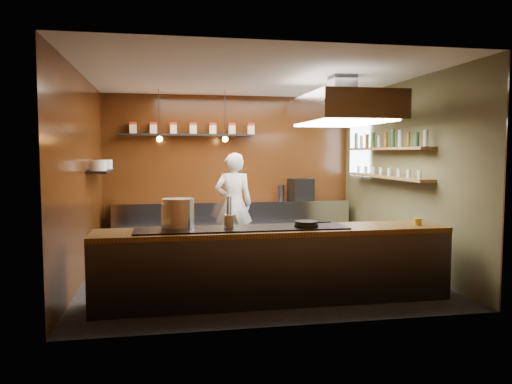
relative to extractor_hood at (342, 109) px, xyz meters
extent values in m
plane|color=black|center=(-1.30, 0.40, -2.51)|extent=(5.00, 5.00, 0.00)
plane|color=#3A1A0A|center=(-1.30, 2.90, -1.01)|extent=(5.00, 0.00, 5.00)
plane|color=#3A1A0A|center=(-3.80, 0.40, -1.01)|extent=(0.00, 5.00, 5.00)
plane|color=#484428|center=(1.20, 0.40, -1.01)|extent=(0.00, 5.00, 5.00)
plane|color=silver|center=(-1.30, 0.40, 0.49)|extent=(5.00, 5.00, 0.00)
plane|color=white|center=(1.15, 2.10, -0.61)|extent=(0.00, 1.00, 1.00)
cube|color=silver|center=(-1.30, 2.57, -2.06)|extent=(4.60, 0.65, 0.90)
cube|color=#38383D|center=(-1.30, -1.20, -2.08)|extent=(4.40, 0.70, 0.86)
cube|color=brown|center=(-1.30, -1.20, -1.62)|extent=(4.40, 0.72, 0.06)
cube|color=black|center=(-1.70, -1.20, -1.58)|extent=(2.60, 0.55, 0.02)
cube|color=black|center=(-2.20, 2.76, -0.31)|extent=(2.60, 0.26, 0.04)
cube|color=black|center=(-3.64, 1.40, -0.96)|extent=(0.30, 1.40, 0.04)
cube|color=brown|center=(1.04, 0.70, -0.59)|extent=(0.26, 2.80, 0.04)
cube|color=brown|center=(1.04, 0.70, -1.06)|extent=(0.26, 2.80, 0.04)
cube|color=#38383D|center=(0.00, 0.00, 0.34)|extent=(0.35, 0.35, 0.30)
cube|color=silver|center=(0.00, 0.00, -0.01)|extent=(1.20, 2.00, 0.40)
cube|color=white|center=(0.00, 0.00, -0.22)|extent=(1.00, 1.80, 0.02)
cylinder|color=black|center=(-2.70, 2.10, 0.04)|extent=(0.01, 0.01, 0.90)
sphere|color=orange|center=(-2.70, 2.10, -0.41)|extent=(0.10, 0.10, 0.10)
cylinder|color=black|center=(-1.50, 2.10, 0.04)|extent=(0.01, 0.01, 0.90)
sphere|color=orange|center=(-1.50, 2.10, -0.41)|extent=(0.10, 0.10, 0.10)
cube|color=beige|center=(-3.20, 2.76, -0.20)|extent=(0.13, 0.13, 0.17)
cube|color=#AC2715|center=(-3.20, 2.76, -0.09)|extent=(0.13, 0.13, 0.05)
cube|color=beige|center=(-2.82, 2.76, -0.20)|extent=(0.13, 0.13, 0.17)
cube|color=#AC2715|center=(-2.82, 2.76, -0.09)|extent=(0.13, 0.13, 0.05)
cube|color=beige|center=(-2.43, 2.76, -0.20)|extent=(0.13, 0.13, 0.17)
cube|color=#AC2715|center=(-2.43, 2.76, -0.09)|extent=(0.13, 0.13, 0.05)
cube|color=beige|center=(-2.05, 2.76, -0.20)|extent=(0.13, 0.13, 0.17)
cube|color=#AC2715|center=(-2.05, 2.76, -0.09)|extent=(0.14, 0.13, 0.05)
cube|color=beige|center=(-1.67, 2.76, -0.20)|extent=(0.13, 0.13, 0.17)
cube|color=#AC2715|center=(-1.67, 2.76, -0.09)|extent=(0.14, 0.13, 0.05)
cube|color=beige|center=(-1.28, 2.76, -0.20)|extent=(0.13, 0.13, 0.17)
cube|color=#AC2715|center=(-1.28, 2.76, -0.09)|extent=(0.14, 0.13, 0.05)
cube|color=beige|center=(-0.90, 2.76, -0.20)|extent=(0.13, 0.13, 0.17)
cube|color=#AC2715|center=(-0.90, 2.76, -0.09)|extent=(0.14, 0.13, 0.05)
cylinder|color=white|center=(-3.64, 0.95, -0.86)|extent=(0.26, 0.26, 0.16)
cylinder|color=white|center=(-3.64, 1.85, -0.86)|extent=(0.26, 0.26, 0.16)
cylinder|color=silver|center=(1.04, -0.60, -0.45)|extent=(0.06, 0.06, 0.24)
cylinder|color=#2D5933|center=(1.04, -0.34, -0.45)|extent=(0.06, 0.06, 0.24)
cylinder|color=#8C601E|center=(1.04, -0.08, -0.45)|extent=(0.06, 0.06, 0.24)
cylinder|color=silver|center=(1.04, 0.18, -0.45)|extent=(0.06, 0.06, 0.24)
cylinder|color=#2D5933|center=(1.04, 0.44, -0.45)|extent=(0.06, 0.06, 0.24)
cylinder|color=#8C601E|center=(1.04, 0.70, -0.45)|extent=(0.06, 0.06, 0.24)
cylinder|color=silver|center=(1.04, 0.96, -0.45)|extent=(0.06, 0.06, 0.24)
cylinder|color=#2D5933|center=(1.04, 1.22, -0.45)|extent=(0.06, 0.06, 0.24)
cylinder|color=#8C601E|center=(1.04, 1.48, -0.45)|extent=(0.06, 0.06, 0.24)
cylinder|color=silver|center=(1.04, 1.74, -0.45)|extent=(0.06, 0.06, 0.24)
cylinder|color=#2D5933|center=(1.04, 2.00, -0.45)|extent=(0.06, 0.06, 0.24)
cylinder|color=silver|center=(1.04, -0.45, -0.97)|extent=(0.07, 0.07, 0.13)
cylinder|color=silver|center=(1.04, -0.12, -0.97)|extent=(0.07, 0.07, 0.13)
cylinder|color=silver|center=(1.04, 0.21, -0.97)|extent=(0.07, 0.07, 0.13)
cylinder|color=silver|center=(1.04, 0.54, -0.97)|extent=(0.07, 0.07, 0.13)
cylinder|color=silver|center=(1.04, 0.86, -0.97)|extent=(0.07, 0.07, 0.13)
cylinder|color=silver|center=(1.04, 1.19, -0.97)|extent=(0.07, 0.07, 0.13)
cylinder|color=silver|center=(1.04, 1.52, -0.97)|extent=(0.07, 0.07, 0.13)
cylinder|color=silver|center=(1.04, 1.85, -0.97)|extent=(0.07, 0.07, 0.13)
cylinder|color=silver|center=(-2.47, -1.12, -1.38)|extent=(0.42, 0.42, 0.36)
cylinder|color=#B5B7BC|center=(-2.52, -1.11, -1.42)|extent=(0.38, 0.38, 0.30)
cylinder|color=silver|center=(-1.87, -1.24, -1.48)|extent=(0.17, 0.17, 0.17)
cylinder|color=black|center=(-0.92, -1.30, -1.55)|extent=(0.30, 0.30, 0.04)
cylinder|color=black|center=(-0.92, -1.30, -1.51)|extent=(0.28, 0.28, 0.04)
cylinder|color=black|center=(-0.69, -1.29, -1.51)|extent=(0.18, 0.03, 0.02)
cylinder|color=gold|center=(0.58, -1.28, -1.54)|extent=(0.12, 0.12, 0.09)
cube|color=black|center=(0.10, 2.58, -1.39)|extent=(0.49, 0.47, 0.43)
imported|color=white|center=(-1.39, 1.77, -1.58)|extent=(0.69, 0.47, 1.85)
camera|label=1|loc=(-2.64, -7.16, -0.65)|focal=35.00mm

